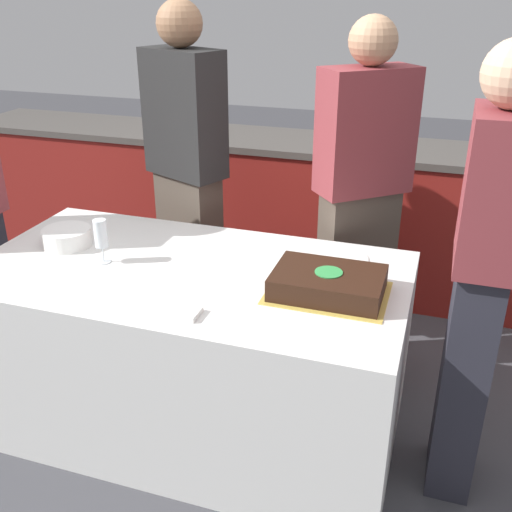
{
  "coord_description": "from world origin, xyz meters",
  "views": [
    {
      "loc": [
        0.93,
        -1.96,
        1.81
      ],
      "look_at": [
        0.29,
        0.0,
        0.85
      ],
      "focal_mm": 42.0,
      "sensor_mm": 36.0,
      "label": 1
    }
  ],
  "objects_px": {
    "cake": "(328,283)",
    "wine_glass": "(101,235)",
    "plate_stack": "(67,237)",
    "person_cutting_cake": "(361,202)",
    "person_standing_back": "(187,177)",
    "person_seated_right": "(480,281)"
  },
  "relations": [
    {
      "from": "cake",
      "to": "person_seated_right",
      "type": "relative_size",
      "value": 0.27
    },
    {
      "from": "wine_glass",
      "to": "person_cutting_cake",
      "type": "distance_m",
      "value": 1.18
    },
    {
      "from": "plate_stack",
      "to": "person_seated_right",
      "type": "bearing_deg",
      "value": -1.83
    },
    {
      "from": "cake",
      "to": "plate_stack",
      "type": "bearing_deg",
      "value": 176.07
    },
    {
      "from": "wine_glass",
      "to": "person_cutting_cake",
      "type": "bearing_deg",
      "value": 37.98
    },
    {
      "from": "wine_glass",
      "to": "person_seated_right",
      "type": "distance_m",
      "value": 1.45
    },
    {
      "from": "wine_glass",
      "to": "person_seated_right",
      "type": "bearing_deg",
      "value": 1.85
    },
    {
      "from": "cake",
      "to": "person_cutting_cake",
      "type": "height_order",
      "value": "person_cutting_cake"
    },
    {
      "from": "wine_glass",
      "to": "person_standing_back",
      "type": "height_order",
      "value": "person_standing_back"
    },
    {
      "from": "person_cutting_cake",
      "to": "person_seated_right",
      "type": "height_order",
      "value": "person_cutting_cake"
    },
    {
      "from": "cake",
      "to": "person_standing_back",
      "type": "xyz_separation_m",
      "value": [
        -0.88,
        0.71,
        0.11
      ]
    },
    {
      "from": "plate_stack",
      "to": "wine_glass",
      "type": "xyz_separation_m",
      "value": [
        0.24,
        -0.1,
        0.08
      ]
    },
    {
      "from": "cake",
      "to": "wine_glass",
      "type": "relative_size",
      "value": 2.38
    },
    {
      "from": "plate_stack",
      "to": "person_cutting_cake",
      "type": "relative_size",
      "value": 0.12
    },
    {
      "from": "plate_stack",
      "to": "person_standing_back",
      "type": "xyz_separation_m",
      "value": [
        0.3,
        0.63,
        0.11
      ]
    },
    {
      "from": "cake",
      "to": "wine_glass",
      "type": "distance_m",
      "value": 0.94
    },
    {
      "from": "plate_stack",
      "to": "person_seated_right",
      "type": "distance_m",
      "value": 1.69
    },
    {
      "from": "plate_stack",
      "to": "person_cutting_cake",
      "type": "height_order",
      "value": "person_cutting_cake"
    },
    {
      "from": "person_standing_back",
      "to": "plate_stack",
      "type": "bearing_deg",
      "value": 88.53
    },
    {
      "from": "cake",
      "to": "wine_glass",
      "type": "xyz_separation_m",
      "value": [
        -0.93,
        -0.02,
        0.08
      ]
    },
    {
      "from": "cake",
      "to": "person_standing_back",
      "type": "relative_size",
      "value": 0.25
    },
    {
      "from": "cake",
      "to": "person_standing_back",
      "type": "height_order",
      "value": "person_standing_back"
    }
  ]
}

